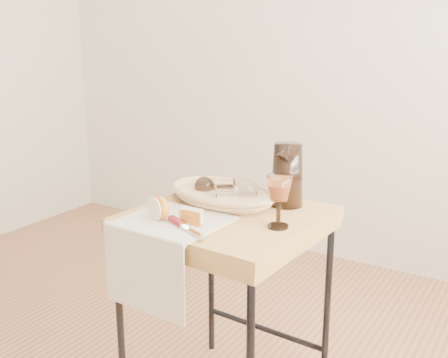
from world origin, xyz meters
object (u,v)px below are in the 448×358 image
Objects in this scene: side_table at (227,313)px; pitcher at (287,175)px; bread_basket at (223,195)px; goblet_lying_b at (233,191)px; goblet_lying_a at (217,186)px; tea_towel at (173,221)px; table_knife at (186,227)px; wine_goblet at (279,202)px; apple_half at (160,207)px.

side_table is 2.88× the size of pitcher.
goblet_lying_b is (0.06, -0.02, 0.03)m from bread_basket.
goblet_lying_a reaches higher than bread_basket.
tea_towel is 1.54× the size of table_knife.
pitcher is (0.21, 0.08, 0.08)m from bread_basket.
goblet_lying_b is at bearing 119.52° from goblet_lying_a.
bread_basket is 1.82× the size of table_knife.
goblet_lying_b is at bearing 115.74° from table_knife.
side_table is at bearing -40.64° from bread_basket.
wine_goblet is (0.30, 0.13, 0.08)m from tea_towel.
pitcher reaches higher than goblet_lying_a.
goblet_lying_b is at bearing -131.05° from pitcher.
side_table is 5.42× the size of goblet_lying_b.
tea_towel is at bearing 31.71° from apple_half.
tea_towel is at bearing 55.45° from goblet_lying_a.
table_knife reaches higher than side_table.
goblet_lying_a is 0.10m from goblet_lying_b.
tea_towel is 0.84× the size of bread_basket.
pitcher is at bearing 94.17° from table_knife.
tea_towel reaches higher than side_table.
table_knife is at bearing 2.39° from apple_half.
side_table is at bearing 61.48° from tea_towel.
side_table is 2.35× the size of tea_towel.
pitcher is 0.23m from wine_goblet.
wine_goblet is (0.21, -0.04, 0.45)m from side_table.
tea_towel is 2.30× the size of goblet_lying_b.
bread_basket is at bearing 87.36° from tea_towel.
wine_goblet is 2.04× the size of apple_half.
apple_half is at bearing -164.58° from tea_towel.
table_knife is (0.06, -0.30, -0.01)m from bread_basket.
tea_towel is 0.09m from table_knife.
goblet_lying_b is at bearing 82.63° from apple_half.
side_table is 1.99× the size of bread_basket.
bread_basket is at bearing 155.17° from wine_goblet.
pitcher is 1.54× the size of wine_goblet.
pitcher is at bearing 58.61° from tea_towel.
apple_half is at bearing 46.91° from goblet_lying_a.
goblet_lying_b is (-0.02, 0.07, 0.42)m from side_table.
apple_half is at bearing -155.58° from goblet_lying_b.
table_knife is at bearing -26.94° from tea_towel.
bread_basket is at bearing -143.99° from pitcher.
apple_half is (-0.04, -0.01, 0.04)m from tea_towel.
pitcher is 1.26× the size of table_knife.
goblet_lying_a is at bearing 116.70° from goblet_lying_b.
pitcher reaches higher than side_table.
bread_basket is (0.02, 0.26, 0.02)m from tea_towel.
goblet_lying_a is 0.70× the size of wine_goblet.
goblet_lying_a is 0.34m from table_knife.
pitcher is (0.15, 0.11, 0.05)m from goblet_lying_b.
wine_goblet is at bearing -65.22° from goblet_lying_b.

